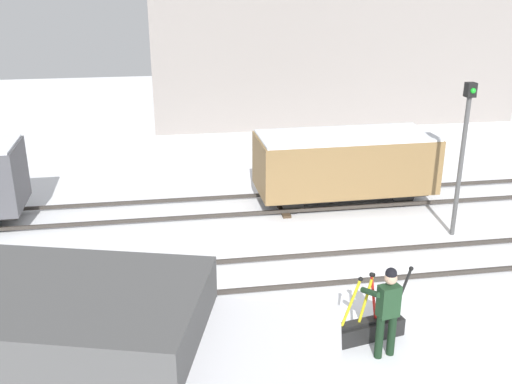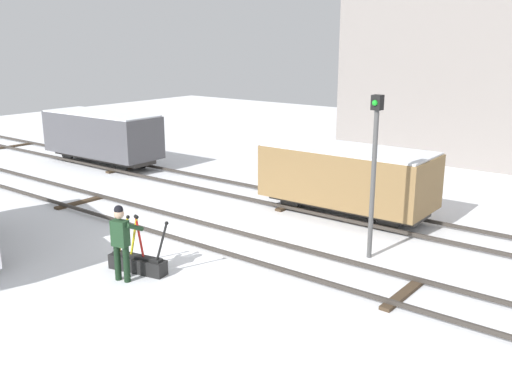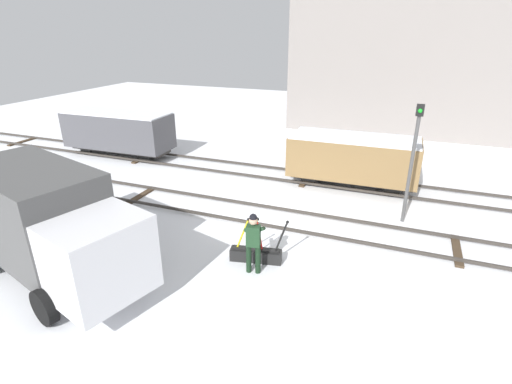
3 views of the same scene
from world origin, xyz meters
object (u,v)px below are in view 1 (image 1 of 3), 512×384
object	(u,v)px
switch_lever_frame	(367,327)
freight_car_near_switch	(344,164)
rail_worker	(387,306)
delivery_truck	(96,383)
signal_post	(463,146)

from	to	relation	value
switch_lever_frame	freight_car_near_switch	world-z (taller)	freight_car_near_switch
rail_worker	delivery_truck	xyz separation A→B (m)	(-4.86, -2.18, 0.66)
switch_lever_frame	delivery_truck	xyz separation A→B (m)	(-4.72, -2.73, 1.45)
switch_lever_frame	signal_post	xyz separation A→B (m)	(3.95, 4.28, 2.26)
delivery_truck	rail_worker	bearing A→B (deg)	40.43
rail_worker	signal_post	bearing A→B (deg)	40.10
delivery_truck	signal_post	xyz separation A→B (m)	(8.67, 7.01, 0.82)
delivery_truck	freight_car_near_switch	size ratio (longest dim) A/B	1.18
delivery_truck	signal_post	world-z (taller)	signal_post
rail_worker	freight_car_near_switch	world-z (taller)	freight_car_near_switch
delivery_truck	freight_car_near_switch	world-z (taller)	delivery_truck
rail_worker	signal_post	size ratio (longest dim) A/B	0.44
signal_post	freight_car_near_switch	world-z (taller)	signal_post
rail_worker	freight_car_near_switch	size ratio (longest dim) A/B	0.34
switch_lever_frame	signal_post	bearing A→B (deg)	35.71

